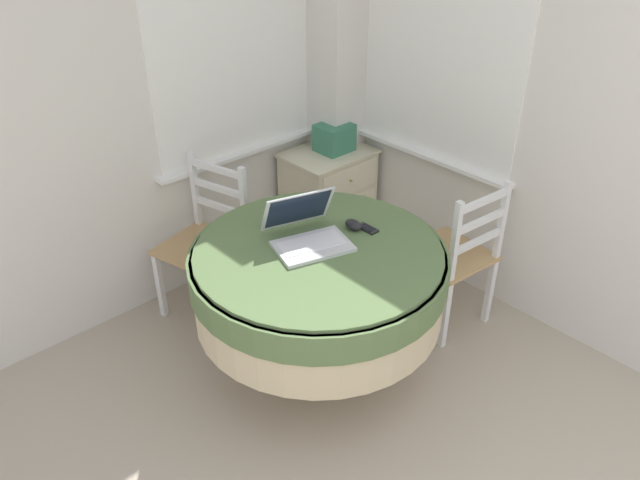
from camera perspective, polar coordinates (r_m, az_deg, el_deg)
name	(u,v)px	position (r m, az deg, el deg)	size (l,w,h in m)	color
corner_room_shell	(397,123)	(2.94, 7.05, 10.60)	(4.09, 5.05, 2.55)	silver
round_dining_table	(318,277)	(2.98, -0.15, -3.45)	(1.22, 1.22, 0.77)	#4C3D2D
laptop	(307,233)	(2.92, -1.17, 0.65)	(0.43, 0.43, 0.23)	silver
computer_mouse	(353,225)	(3.04, 3.08, 1.40)	(0.06, 0.10, 0.05)	black
cell_phone	(367,228)	(3.05, 4.35, 1.06)	(0.05, 0.11, 0.01)	black
dining_chair_near_back_window	(207,243)	(3.61, -10.33, -0.24)	(0.51, 0.51, 0.91)	tan
dining_chair_near_right_window	(454,257)	(3.51, 12.16, -1.54)	(0.46, 0.46, 0.91)	tan
corner_cabinet	(328,199)	(4.23, 0.74, 3.80)	(0.56, 0.44, 0.68)	beige
storage_box	(334,138)	(4.08, 1.31, 9.34)	(0.22, 0.19, 0.18)	#387A5B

